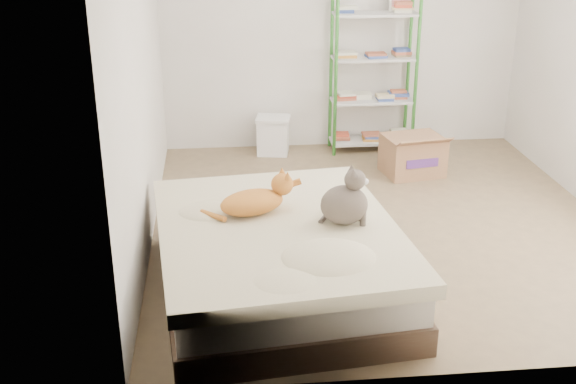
{
  "coord_description": "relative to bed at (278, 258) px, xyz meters",
  "views": [
    {
      "loc": [
        -1.34,
        -5.44,
        2.57
      ],
      "look_at": [
        -0.86,
        -0.75,
        0.62
      ],
      "focal_mm": 45.0,
      "sensor_mm": 36.0,
      "label": 1
    }
  ],
  "objects": [
    {
      "name": "orange_cat",
      "position": [
        -0.16,
        0.2,
        0.36
      ],
      "size": [
        0.61,
        0.45,
        0.22
      ],
      "primitive_type": null,
      "rotation": [
        0.0,
        0.0,
        0.33
      ],
      "color": "#C7842A",
      "rests_on": "bed"
    },
    {
      "name": "white_bin",
      "position": [
        0.2,
        2.9,
        -0.05
      ],
      "size": [
        0.4,
        0.36,
        0.4
      ],
      "rotation": [
        0.0,
        0.0,
        -0.18
      ],
      "color": "white",
      "rests_on": "ground"
    },
    {
      "name": "cardboard_box",
      "position": [
        1.52,
        2.15,
        -0.06
      ],
      "size": [
        0.62,
        0.61,
        0.45
      ],
      "rotation": [
        0.0,
        0.0,
        0.17
      ],
      "color": "#9C7C55",
      "rests_on": "ground"
    },
    {
      "name": "room",
      "position": [
        0.96,
        1.05,
        1.05
      ],
      "size": [
        3.81,
        4.21,
        2.61
      ],
      "color": "#8A7450",
      "rests_on": "ground"
    },
    {
      "name": "shelf_unit",
      "position": [
        1.27,
        2.93,
        0.54
      ],
      "size": [
        0.88,
        0.36,
        1.74
      ],
      "color": "#368630",
      "rests_on": "ground"
    },
    {
      "name": "grey_cat",
      "position": [
        0.45,
        -0.01,
        0.45
      ],
      "size": [
        0.35,
        0.3,
        0.39
      ],
      "primitive_type": null,
      "rotation": [
        0.0,
        0.0,
        1.54
      ],
      "color": "#6E5F55",
      "rests_on": "bed"
    },
    {
      "name": "bed",
      "position": [
        0.0,
        0.0,
        0.0
      ],
      "size": [
        1.79,
        2.14,
        0.51
      ],
      "rotation": [
        0.0,
        0.0,
        0.11
      ],
      "color": "#4B3A2D",
      "rests_on": "ground"
    }
  ]
}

